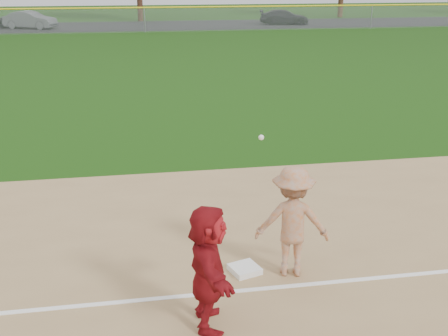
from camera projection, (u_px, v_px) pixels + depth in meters
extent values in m
plane|color=#18400C|center=(239.00, 267.00, 9.73)|extent=(160.00, 160.00, 0.00)
cube|color=white|center=(249.00, 290.00, 8.98)|extent=(60.00, 0.10, 0.01)
cube|color=black|center=(143.00, 26.00, 52.48)|extent=(120.00, 10.00, 0.01)
cube|color=white|center=(245.00, 269.00, 9.51)|extent=(0.57, 0.57, 0.10)
imported|color=maroon|center=(208.00, 267.00, 7.81)|extent=(0.64, 1.75, 1.86)
imported|color=#595C61|center=(30.00, 20.00, 49.48)|extent=(4.86, 3.24, 1.52)
imported|color=black|center=(284.00, 17.00, 53.57)|extent=(5.01, 3.04, 1.36)
imported|color=#979799|center=(292.00, 222.00, 9.20)|extent=(1.35, 0.96, 1.89)
sphere|color=white|center=(261.00, 137.00, 8.84)|extent=(0.09, 0.09, 0.09)
plane|color=#999EA0|center=(145.00, 20.00, 46.57)|extent=(110.00, 0.00, 110.00)
cylinder|color=yellow|center=(144.00, 8.00, 46.24)|extent=(110.00, 0.12, 0.12)
cylinder|color=gray|center=(145.00, 20.00, 46.57)|extent=(0.08, 0.08, 2.00)
cylinder|color=gray|center=(371.00, 17.00, 49.80)|extent=(0.08, 0.08, 2.00)
cylinder|color=#351E13|center=(140.00, 0.00, 56.91)|extent=(0.56, 0.56, 4.10)
cylinder|color=#3D2516|center=(341.00, 0.00, 61.75)|extent=(0.56, 0.56, 3.64)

